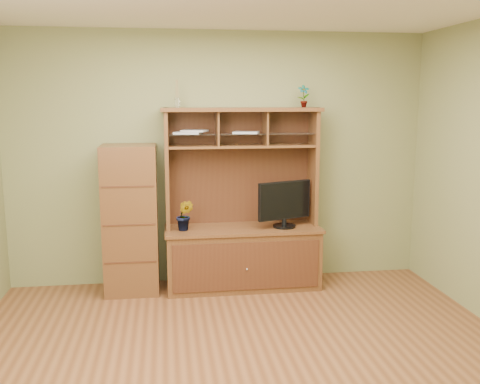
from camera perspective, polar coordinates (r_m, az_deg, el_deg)
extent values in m
cube|color=brown|center=(4.27, 0.81, -17.96)|extent=(4.50, 4.00, 0.02)
cube|color=olive|center=(5.81, -2.22, 3.59)|extent=(4.50, 0.02, 2.70)
cube|color=olive|center=(1.93, 10.27, -9.51)|extent=(4.50, 0.02, 2.70)
cube|color=#4D2A16|center=(5.75, 0.28, -7.07)|extent=(1.60, 0.55, 0.62)
cube|color=#3C1A10|center=(5.48, 0.71, -7.92)|extent=(1.50, 0.01, 0.50)
sphere|color=silver|center=(5.48, 0.74, -8.27)|extent=(0.02, 0.02, 0.02)
cube|color=#4D2A16|center=(5.66, 0.29, -3.92)|extent=(1.64, 0.59, 0.03)
cube|color=#4D2A16|center=(5.58, -7.81, 2.48)|extent=(0.04, 0.35, 1.25)
cube|color=#4D2A16|center=(5.80, 7.80, 2.75)|extent=(0.04, 0.35, 1.25)
cube|color=#3C1A10|center=(5.80, -0.09, 2.84)|extent=(1.52, 0.02, 1.25)
cube|color=#4D2A16|center=(5.60, 0.15, 8.80)|extent=(1.66, 0.40, 0.04)
cube|color=#4D2A16|center=(5.62, 0.14, 4.92)|extent=(1.52, 0.32, 0.02)
cube|color=#4D2A16|center=(5.57, -2.45, 6.79)|extent=(0.02, 0.31, 0.35)
cube|color=#4D2A16|center=(5.65, 2.71, 6.83)|extent=(0.02, 0.31, 0.35)
cube|color=silver|center=(5.60, 0.16, 6.24)|extent=(1.50, 0.27, 0.01)
cylinder|color=black|center=(5.67, 4.73, -3.64)|extent=(0.24, 0.24, 0.02)
cylinder|color=black|center=(5.66, 4.74, -3.15)|extent=(0.05, 0.05, 0.08)
cube|color=black|center=(5.62, 4.77, -0.89)|extent=(0.60, 0.26, 0.40)
imported|color=#366121|center=(5.51, -5.91, -2.49)|extent=(0.21, 0.19, 0.32)
imported|color=#386A25|center=(5.73, 6.80, 10.13)|extent=(0.13, 0.09, 0.24)
cylinder|color=silver|center=(5.54, -6.72, 9.45)|extent=(0.06, 0.06, 0.10)
cylinder|color=olive|center=(5.54, -6.75, 10.91)|extent=(0.04, 0.04, 0.18)
cube|color=#B8B9BE|center=(5.55, -5.58, 6.31)|extent=(0.31, 0.26, 0.02)
cube|color=#B8B9BE|center=(5.56, -4.86, 6.53)|extent=(0.30, 0.27, 0.02)
cube|color=#B8B9BE|center=(5.61, 0.67, 6.38)|extent=(0.31, 0.27, 0.02)
cube|color=#4D2A16|center=(5.61, -11.58, -2.88)|extent=(0.55, 0.49, 1.53)
cube|color=#3C1A10|center=(5.47, -11.60, -7.36)|extent=(0.51, 0.01, 0.02)
cube|color=#3C1A10|center=(5.37, -11.74, -3.46)|extent=(0.51, 0.01, 0.01)
cube|color=#3C1A10|center=(5.30, -11.88, 0.57)|extent=(0.51, 0.01, 0.02)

